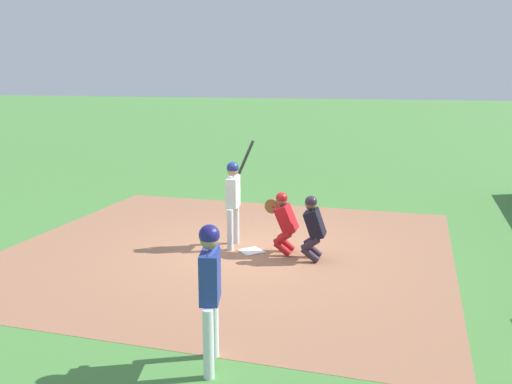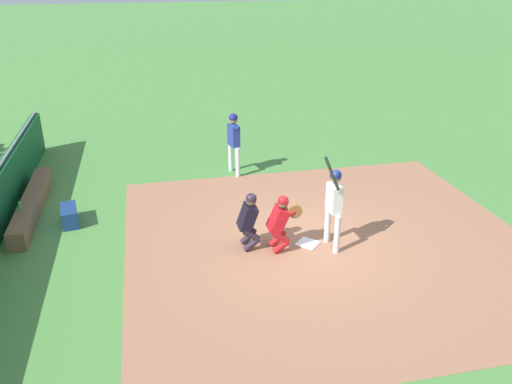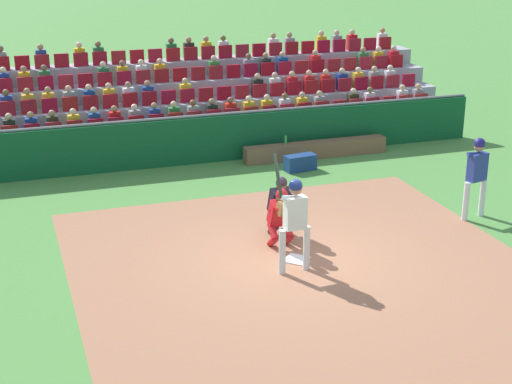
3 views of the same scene
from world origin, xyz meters
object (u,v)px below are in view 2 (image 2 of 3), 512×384
object	(u,v)px
on_deck_batter	(234,137)
catcher_crouching	(281,220)
dugout_bench	(32,204)
home_plate_marker	(308,243)
water_bottle_on_bench	(20,207)
batter_at_plate	(334,200)
home_plate_umpire	(249,218)
equipment_duffel_bag	(69,216)

from	to	relation	value
on_deck_batter	catcher_crouching	bearing A→B (deg)	2.42
dugout_bench	home_plate_marker	bearing A→B (deg)	64.16
dugout_bench	water_bottle_on_bench	distance (m)	0.94
home_plate_marker	batter_at_plate	size ratio (longest dim) A/B	0.20
dugout_bench	water_bottle_on_bench	xyz separation A→B (m)	(0.87, -0.07, 0.34)
catcher_crouching	batter_at_plate	bearing A→B (deg)	82.61
batter_at_plate	on_deck_batter	xyz separation A→B (m)	(-4.75, -1.32, -0.01)
home_plate_marker	on_deck_batter	world-z (taller)	on_deck_batter
home_plate_umpire	water_bottle_on_bench	world-z (taller)	home_plate_umpire
water_bottle_on_bench	equipment_duffel_bag	xyz separation A→B (m)	(-0.02, 1.05, -0.35)
home_plate_marker	dugout_bench	world-z (taller)	dugout_bench
water_bottle_on_bench	home_plate_marker	bearing A→B (deg)	71.17
home_plate_marker	home_plate_umpire	distance (m)	1.48
batter_at_plate	equipment_duffel_bag	xyz separation A→B (m)	(-2.41, -5.73, -0.93)
home_plate_umpire	batter_at_plate	bearing A→B (deg)	77.71
home_plate_umpire	dugout_bench	xyz separation A→B (m)	(-2.88, -4.95, -0.49)
catcher_crouching	equipment_duffel_bag	xyz separation A→B (m)	(-2.27, -4.61, -0.51)
batter_at_plate	home_plate_umpire	distance (m)	1.85
batter_at_plate	on_deck_batter	world-z (taller)	batter_at_plate
catcher_crouching	water_bottle_on_bench	size ratio (longest dim) A/B	5.58
batter_at_plate	water_bottle_on_bench	bearing A→B (deg)	-109.46
catcher_crouching	water_bottle_on_bench	world-z (taller)	catcher_crouching
home_plate_umpire	on_deck_batter	size ratio (longest dim) A/B	0.71
equipment_duffel_bag	on_deck_batter	size ratio (longest dim) A/B	0.45
dugout_bench	equipment_duffel_bag	size ratio (longest dim) A/B	4.96
catcher_crouching	dugout_bench	world-z (taller)	catcher_crouching
catcher_crouching	on_deck_batter	world-z (taller)	on_deck_batter
home_plate_umpire	on_deck_batter	distance (m)	4.41
home_plate_marker	equipment_duffel_bag	xyz separation A→B (m)	(-2.17, -5.28, 0.19)
batter_at_plate	dugout_bench	size ratio (longest dim) A/B	0.55
dugout_bench	water_bottle_on_bench	bearing A→B (deg)	-4.44
equipment_duffel_bag	on_deck_batter	distance (m)	5.08
batter_at_plate	equipment_duffel_bag	distance (m)	6.29
batter_at_plate	water_bottle_on_bench	distance (m)	7.21
batter_at_plate	home_plate_marker	bearing A→B (deg)	-117.57
batter_at_plate	catcher_crouching	size ratio (longest dim) A/B	1.75
batter_at_plate	equipment_duffel_bag	bearing A→B (deg)	-112.81
batter_at_plate	dugout_bench	world-z (taller)	batter_at_plate
home_plate_marker	batter_at_plate	distance (m)	1.23
catcher_crouching	equipment_duffel_bag	distance (m)	5.16
home_plate_marker	water_bottle_on_bench	distance (m)	6.70
dugout_bench	on_deck_batter	distance (m)	5.67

